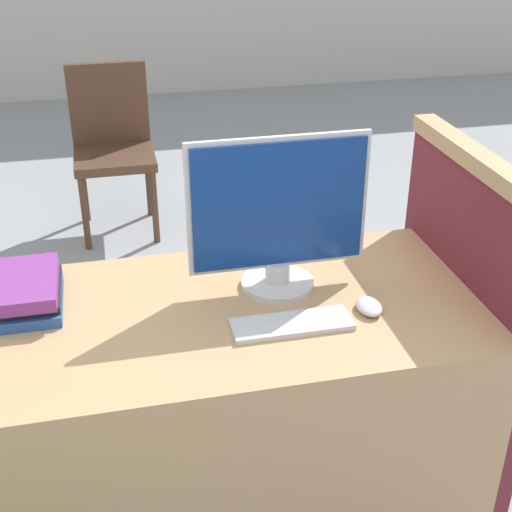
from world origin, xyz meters
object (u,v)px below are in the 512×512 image
object	(u,v)px
keyboard	(292,324)
book_stack	(29,292)
mouse	(369,306)
far_chair	(112,140)
monitor	(278,216)

from	to	relation	value
keyboard	book_stack	distance (m)	0.74
mouse	far_chair	xyz separation A→B (m)	(-0.62, 2.34, -0.25)
keyboard	book_stack	world-z (taller)	book_stack
monitor	book_stack	size ratio (longest dim) A/B	1.88
book_stack	far_chair	world-z (taller)	far_chair
mouse	book_stack	bearing A→B (deg)	165.54
keyboard	mouse	bearing A→B (deg)	7.07
monitor	mouse	bearing A→B (deg)	-41.68
keyboard	far_chair	xyz separation A→B (m)	(-0.39, 2.37, -0.24)
monitor	keyboard	xyz separation A→B (m)	(-0.02, -0.22, -0.22)
far_chair	keyboard	bearing A→B (deg)	-100.49
monitor	far_chair	xyz separation A→B (m)	(-0.41, 2.15, -0.46)
far_chair	mouse	bearing A→B (deg)	-94.98
monitor	keyboard	world-z (taller)	monitor
mouse	far_chair	world-z (taller)	far_chair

